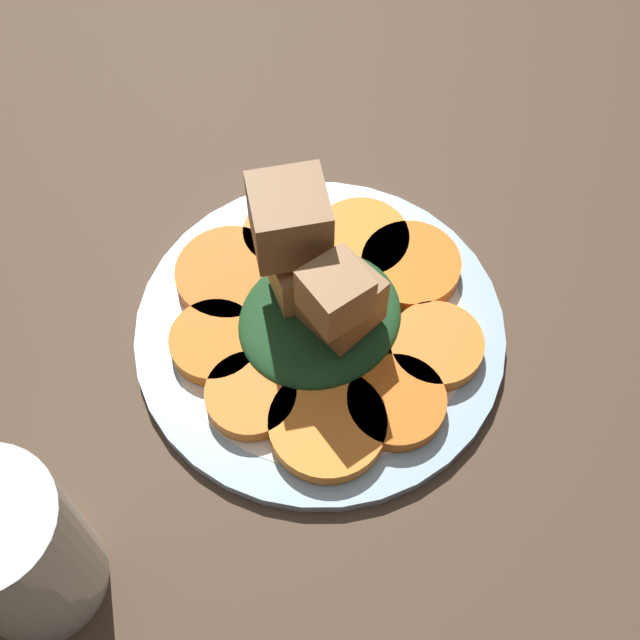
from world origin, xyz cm
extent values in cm
cube|color=#4C3828|center=(0.00, 0.00, 1.00)|extent=(120.00, 120.00, 2.00)
cylinder|color=#99B7D1|center=(0.00, 0.00, 2.50)|extent=(25.16, 25.16, 1.00)
cylinder|color=white|center=(0.00, 0.00, 2.55)|extent=(20.12, 20.12, 1.00)
cylinder|color=orange|center=(-7.77, 0.54, 3.72)|extent=(6.95, 6.95, 1.24)
cylinder|color=orange|center=(-6.55, -3.29, 3.72)|extent=(6.76, 6.76, 1.24)
cylinder|color=orange|center=(-2.66, -7.16, 3.72)|extent=(5.86, 5.86, 1.24)
cylinder|color=orange|center=(2.36, -6.92, 3.72)|extent=(7.54, 7.54, 1.24)
cylinder|color=orange|center=(6.31, -3.33, 3.72)|extent=(6.01, 6.01, 1.24)
cylinder|color=orange|center=(6.85, 1.30, 3.72)|extent=(5.91, 5.91, 1.24)
cylinder|color=orange|center=(4.38, 5.99, 3.72)|extent=(7.52, 7.52, 1.24)
cylinder|color=orange|center=(0.26, 7.61, 3.72)|extent=(6.38, 6.38, 1.24)
cylinder|color=orange|center=(-4.80, 6.28, 3.72)|extent=(6.24, 6.24, 1.24)
ellipsoid|color=#1E4723|center=(0.00, 0.00, 4.34)|extent=(11.30, 10.17, 2.49)
cube|color=#9E754C|center=(0.35, -1.95, 7.38)|extent=(4.57, 4.57, 3.58)
cube|color=brown|center=(-0.63, 1.33, 7.68)|extent=(4.50, 4.50, 4.20)
cube|color=olive|center=(0.63, 2.15, 10.84)|extent=(3.75, 3.75, 3.51)
cube|color=brown|center=(-0.43, -2.87, 12.43)|extent=(6.19, 6.19, 4.56)
cube|color=#B2B2B7|center=(2.67, -4.73, 3.30)|extent=(11.82, 1.12, 0.40)
cube|color=#B2B2B7|center=(-3.96, -4.72, 3.30)|extent=(1.44, 2.31, 0.40)
cube|color=#B2B2B7|center=(-7.00, -5.71, 3.30)|extent=(4.66, 0.31, 0.40)
cube|color=#B2B2B7|center=(-7.00, -5.05, 3.30)|extent=(4.66, 0.31, 0.40)
cube|color=#B2B2B7|center=(-7.00, -4.38, 3.30)|extent=(4.66, 0.31, 0.40)
cube|color=#B2B2B7|center=(-7.00, -3.71, 3.30)|extent=(4.66, 0.31, 0.40)
cylinder|color=silver|center=(23.22, 2.22, 8.00)|extent=(7.75, 7.75, 11.99)
camera|label=1|loc=(18.95, 22.74, 55.58)|focal=50.00mm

